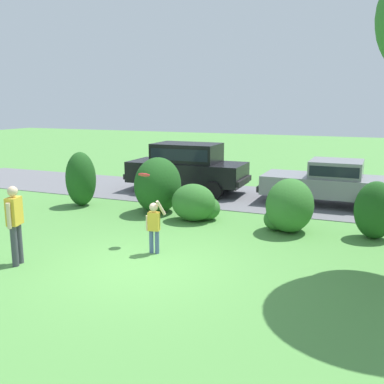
{
  "coord_description": "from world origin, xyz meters",
  "views": [
    {
      "loc": [
        4.47,
        -7.9,
        3.49
      ],
      "look_at": [
        -0.11,
        2.94,
        1.1
      ],
      "focal_mm": 41.73,
      "sensor_mm": 36.0,
      "label": 1
    }
  ],
  "objects_px": {
    "parked_suv": "(187,165)",
    "adult_onlooker": "(15,221)",
    "parked_sedan": "(329,181)",
    "child_thrower": "(154,224)",
    "frisbee": "(144,175)"
  },
  "relations": [
    {
      "from": "child_thrower",
      "to": "parked_sedan",
      "type": "bearing_deg",
      "value": 64.81
    },
    {
      "from": "parked_sedan",
      "to": "parked_suv",
      "type": "relative_size",
      "value": 0.93
    },
    {
      "from": "parked_sedan",
      "to": "parked_suv",
      "type": "distance_m",
      "value": 5.33
    },
    {
      "from": "parked_suv",
      "to": "adult_onlooker",
      "type": "distance_m",
      "value": 8.69
    },
    {
      "from": "frisbee",
      "to": "adult_onlooker",
      "type": "xyz_separation_m",
      "value": [
        -1.83,
        -2.42,
        -0.76
      ]
    },
    {
      "from": "adult_onlooker",
      "to": "child_thrower",
      "type": "bearing_deg",
      "value": 37.24
    },
    {
      "from": "child_thrower",
      "to": "adult_onlooker",
      "type": "height_order",
      "value": "adult_onlooker"
    },
    {
      "from": "parked_sedan",
      "to": "adult_onlooker",
      "type": "xyz_separation_m",
      "value": [
        -5.57,
        -8.56,
        0.13
      ]
    },
    {
      "from": "parked_suv",
      "to": "adult_onlooker",
      "type": "height_order",
      "value": "parked_suv"
    },
    {
      "from": "parked_sedan",
      "to": "adult_onlooker",
      "type": "bearing_deg",
      "value": -123.03
    },
    {
      "from": "child_thrower",
      "to": "adult_onlooker",
      "type": "bearing_deg",
      "value": -142.76
    },
    {
      "from": "parked_sedan",
      "to": "frisbee",
      "type": "bearing_deg",
      "value": -121.32
    },
    {
      "from": "parked_sedan",
      "to": "parked_suv",
      "type": "bearing_deg",
      "value": 178.69
    },
    {
      "from": "child_thrower",
      "to": "frisbee",
      "type": "height_order",
      "value": "frisbee"
    },
    {
      "from": "parked_sedan",
      "to": "parked_suv",
      "type": "height_order",
      "value": "parked_suv"
    }
  ]
}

